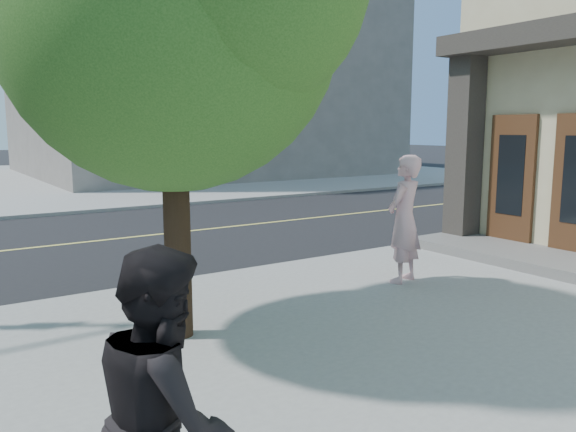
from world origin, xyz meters
TOP-DOWN VIEW (x-y plane):
  - sidewalk_ne at (13.50, 21.50)m, footprint 29.00×25.00m
  - filler_ne at (14.00, 22.00)m, footprint 18.00×16.00m
  - man_on_phone at (6.29, -2.16)m, footprint 0.85×0.70m
  - pedestrian at (0.88, -5.80)m, footprint 0.93×1.06m

SIDE VIEW (x-z plane):
  - sidewalk_ne at x=13.50m, z-range 0.00..0.12m
  - pedestrian at x=0.88m, z-range 0.12..1.95m
  - man_on_phone at x=6.29m, z-range 0.12..2.14m
  - filler_ne at x=14.00m, z-range 0.12..14.12m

